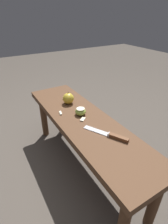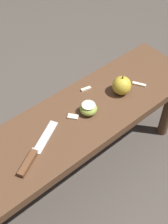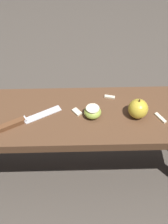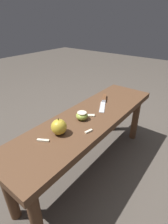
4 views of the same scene
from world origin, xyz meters
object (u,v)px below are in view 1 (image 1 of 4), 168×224
at_px(apple_cut, 81,111).
at_px(apple_whole, 68,98).
at_px(wooden_bench, 84,128).
at_px(knife, 112,136).

bearing_deg(apple_cut, apple_whole, -1.04).
bearing_deg(wooden_bench, apple_whole, -3.54).
xyz_separation_m(apple_whole, apple_cut, (-0.18, 0.00, -0.02)).
relative_size(wooden_bench, knife, 4.70).
distance_m(wooden_bench, apple_cut, 0.11).
distance_m(wooden_bench, knife, 0.25).
relative_size(apple_whole, apple_cut, 1.30).
xyz_separation_m(wooden_bench, knife, (-0.23, -0.04, 0.08)).
height_order(knife, apple_cut, apple_cut).
bearing_deg(wooden_bench, knife, -169.97).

